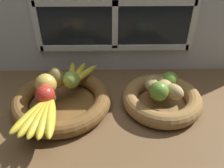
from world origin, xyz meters
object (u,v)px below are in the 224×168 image
Objects in this scene: banana_bunch_front at (41,115)px; lime_near at (159,91)px; apple_golden_left at (46,84)px; lime_far at (169,80)px; apple_red_front at (45,95)px; potato_large at (163,87)px; fruit_bowl_right at (162,99)px; potato_back at (166,81)px; potato_small at (174,92)px; fruit_bowl_left at (62,100)px; banana_bunch_back at (78,74)px; potato_oblong at (153,83)px; pear_brown at (56,78)px; chili_pepper at (167,96)px; apple_green_back at (71,80)px.

lime_near reaches higher than banana_bunch_front.
apple_golden_left is at bearing 173.78° from lime_near.
apple_golden_left is 1.25× the size of lime_far.
apple_red_front reaches higher than potato_large.
apple_golden_left is at bearing 95.15° from banana_bunch_front.
potato_back is (1.90, 4.18, 5.42)cm from fruit_bowl_right.
potato_small is 1.21× the size of lime_far.
banana_bunch_back is at bearing 65.73° from fruit_bowl_left.
fruit_bowl_left is at bearing -173.82° from potato_back.
banana_bunch_front is at bearing -157.70° from potato_back.
apple_red_front is at bearing -129.70° from fruit_bowl_left.
potato_oblong reaches higher than fruit_bowl_left.
pear_brown reaches higher than potato_oblong.
fruit_bowl_left is 39.19cm from potato_back.
chili_pepper reaches higher than fruit_bowl_right.
potato_large is (31.70, -11.07, 1.20)cm from banana_bunch_back.
apple_red_front is 5.62cm from apple_golden_left.
pear_brown is 35.16cm from potato_oblong.
lime_far is 0.49× the size of chili_pepper.
fruit_bowl_left is at bearing 74.24° from banana_bunch_front.
potato_small is (3.04, -3.04, 5.72)cm from fruit_bowl_right.
pear_brown is (-1.81, 3.98, 7.31)cm from fruit_bowl_left.
potato_small is (44.69, -3.63, -1.19)cm from apple_golden_left.
apple_green_back is at bearing 172.97° from fruit_bowl_right.
potato_oblong is 1.17× the size of lime_near.
pear_brown is 1.24× the size of lime_near.
apple_green_back is 0.52× the size of chili_pepper.
apple_golden_left is 0.91× the size of pear_brown.
fruit_bowl_left is 12.93cm from banana_bunch_back.
lime_far is (41.36, -0.30, -1.14)cm from pear_brown.
fruit_bowl_right is 5.30cm from chili_pepper.
lime_far reaches higher than potato_large.
lime_near is at bearing -125.84° from lime_far.
potato_small is 7.31cm from potato_back.
pear_brown is at bearing 174.80° from chili_pepper.
potato_large reaches higher than banana_bunch_front.
potato_back is at bearing 4.70° from apple_golden_left.
pear_brown reaches higher than potato_back.
pear_brown is (2.28, 8.92, 0.86)cm from apple_red_front.
fruit_bowl_right is 42.78cm from banana_bunch_front.
fruit_bowl_right is 3.72× the size of potato_oblong.
apple_green_back reaches higher than lime_far.
potato_small is at bearing -81.03° from potato_back.
apple_red_front is 0.84× the size of potato_oblong.
banana_bunch_front is 2.41× the size of potato_back.
apple_green_back is at bearing -179.87° from potato_back.
fruit_bowl_right is 1.67× the size of banana_bunch_back.
apple_golden_left is at bearing -176.91° from potato_oblong.
chili_pepper is at bearing -12.43° from apple_green_back.
apple_green_back is 36.97cm from potato_small.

